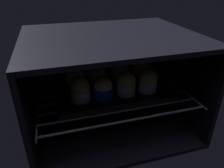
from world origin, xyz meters
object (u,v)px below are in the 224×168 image
(baking_tray, at_px, (112,91))
(muffin_row0_col1, at_px, (103,88))
(muffin_row0_col3, at_px, (148,81))
(muffin_row1_col1, at_px, (97,77))
(muffin_row0_col0, at_px, (80,90))
(muffin_row1_col3, at_px, (140,71))
(muffin_row1_col0, at_px, (75,79))
(muffin_row0_col2, at_px, (126,84))
(muffin_row1_col2, at_px, (120,73))

(baking_tray, bearing_deg, muffin_row0_col1, -134.94)
(muffin_row0_col3, xyz_separation_m, muffin_row1_col1, (-0.17, 0.08, 0.00))
(baking_tray, relative_size, muffin_row0_col0, 4.97)
(muffin_row0_col3, relative_size, muffin_row1_col1, 0.97)
(muffin_row0_col0, distance_m, muffin_row1_col3, 0.26)
(muffin_row0_col0, bearing_deg, muffin_row1_col0, 93.25)
(muffin_row0_col2, relative_size, muffin_row1_col2, 1.02)
(muffin_row0_col2, bearing_deg, muffin_row0_col0, 178.19)
(muffin_row1_col0, bearing_deg, muffin_row1_col1, -4.82)
(muffin_row0_col2, height_order, muffin_row1_col1, same)
(muffin_row1_col0, relative_size, muffin_row1_col1, 0.95)
(muffin_row1_col2, xyz_separation_m, muffin_row1_col3, (0.08, -0.00, 0.00))
(muffin_row0_col3, bearing_deg, muffin_row0_col2, 178.90)
(baking_tray, relative_size, muffin_row1_col2, 4.76)
(muffin_row0_col0, bearing_deg, muffin_row0_col3, -1.57)
(muffin_row0_col0, bearing_deg, muffin_row1_col3, 17.40)
(muffin_row0_col3, height_order, muffin_row1_col2, muffin_row1_col2)
(muffin_row0_col2, xyz_separation_m, muffin_row1_col0, (-0.17, 0.09, -0.00))
(muffin_row0_col0, height_order, muffin_row1_col1, muffin_row1_col1)
(baking_tray, relative_size, muffin_row0_col2, 4.69)
(baking_tray, xyz_separation_m, muffin_row0_col0, (-0.12, -0.04, 0.04))
(baking_tray, xyz_separation_m, muffin_row1_col1, (-0.05, 0.04, 0.05))
(muffin_row0_col2, distance_m, muffin_row0_col3, 0.08)
(muffin_row1_col2, bearing_deg, muffin_row0_col1, -135.98)
(muffin_row0_col1, distance_m, muffin_row1_col3, 0.19)
(muffin_row0_col0, distance_m, muffin_row1_col2, 0.19)
(baking_tray, xyz_separation_m, muffin_row0_col3, (0.12, -0.04, 0.05))
(baking_tray, distance_m, muffin_row0_col2, 0.07)
(muffin_row0_col2, bearing_deg, muffin_row1_col3, 43.43)
(baking_tray, height_order, muffin_row0_col1, muffin_row0_col1)
(muffin_row1_col0, bearing_deg, baking_tray, -19.63)
(muffin_row1_col0, bearing_deg, muffin_row0_col3, -19.81)
(muffin_row0_col2, bearing_deg, muffin_row1_col0, 151.99)
(muffin_row1_col3, bearing_deg, muffin_row0_col1, -153.58)
(muffin_row0_col2, relative_size, muffin_row1_col3, 0.94)
(baking_tray, height_order, muffin_row0_col0, muffin_row0_col0)
(muffin_row0_col1, distance_m, muffin_row0_col3, 0.17)
(muffin_row1_col1, xyz_separation_m, muffin_row1_col2, (0.09, 0.00, 0.00))
(muffin_row0_col3, relative_size, muffin_row1_col3, 0.91)
(baking_tray, bearing_deg, muffin_row1_col1, 139.96)
(muffin_row0_col2, distance_m, muffin_row1_col1, 0.12)
(muffin_row0_col0, bearing_deg, muffin_row0_col2, -1.81)
(muffin_row1_col0, bearing_deg, muffin_row1_col3, -1.16)
(muffin_row0_col2, xyz_separation_m, muffin_row1_col3, (0.09, 0.08, 0.00))
(baking_tray, xyz_separation_m, muffin_row0_col2, (0.04, -0.04, 0.05))
(muffin_row0_col0, height_order, muffin_row0_col1, muffin_row0_col0)
(muffin_row0_col1, bearing_deg, baking_tray, 45.06)
(baking_tray, xyz_separation_m, muffin_row1_col3, (0.13, 0.04, 0.05))
(baking_tray, height_order, muffin_row1_col3, muffin_row1_col3)
(baking_tray, bearing_deg, muffin_row1_col2, 42.94)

